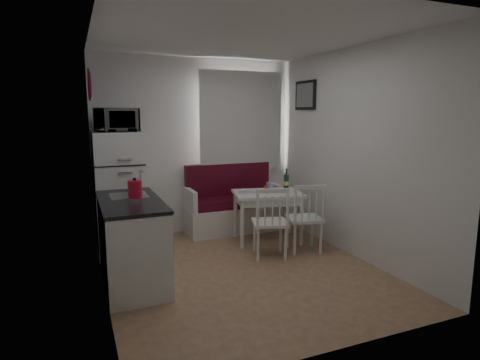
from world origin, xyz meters
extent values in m
cube|color=#95694F|center=(0.00, 0.00, 0.00)|extent=(3.00, 3.50, 0.02)
cube|color=white|center=(0.00, 0.00, 2.60)|extent=(3.00, 3.50, 0.02)
cube|color=white|center=(0.00, 1.75, 1.30)|extent=(3.00, 0.02, 2.60)
cube|color=white|center=(0.00, -1.75, 1.30)|extent=(3.00, 0.02, 2.60)
cube|color=white|center=(-1.50, 0.00, 1.30)|extent=(0.02, 3.50, 2.60)
cube|color=white|center=(1.50, 0.00, 1.30)|extent=(0.02, 3.50, 2.60)
cube|color=white|center=(0.70, 1.72, 1.62)|extent=(1.22, 0.06, 1.47)
cube|color=white|center=(0.70, 1.65, 1.68)|extent=(1.35, 0.02, 1.50)
cube|color=white|center=(-1.20, 0.15, 0.43)|extent=(0.60, 1.30, 0.86)
cube|color=black|center=(-1.20, 0.15, 0.89)|extent=(0.62, 1.32, 0.03)
cube|color=#99999E|center=(-1.18, 0.40, 0.85)|extent=(0.40, 0.40, 0.10)
cylinder|color=silver|center=(-1.02, 0.58, 1.03)|extent=(0.02, 0.02, 0.26)
cylinder|color=#1A1FA1|center=(-1.47, 1.45, 2.15)|extent=(0.03, 0.40, 0.40)
cube|color=black|center=(1.48, 1.10, 2.05)|extent=(0.04, 0.52, 0.42)
cube|color=white|center=(0.48, 1.48, 0.20)|extent=(1.43, 0.55, 0.40)
cube|color=#5A0D22|center=(0.48, 1.48, 0.46)|extent=(1.36, 0.51, 0.13)
cube|color=#5A0D22|center=(0.48, 1.69, 0.77)|extent=(1.36, 0.11, 0.51)
cube|color=white|center=(0.76, 0.86, 0.68)|extent=(1.05, 0.84, 0.04)
cube|color=white|center=(0.76, 0.86, 0.61)|extent=(0.94, 0.73, 0.11)
cylinder|color=white|center=(0.76, 0.86, 0.33)|extent=(0.06, 0.06, 0.66)
cube|color=white|center=(0.51, 0.29, 0.43)|extent=(0.52, 0.51, 0.04)
cube|color=white|center=(0.51, 0.11, 0.68)|extent=(0.40, 0.16, 0.44)
cube|color=white|center=(1.01, 0.29, 0.44)|extent=(0.51, 0.49, 0.04)
cube|color=white|center=(1.01, 0.10, 0.68)|extent=(0.41, 0.13, 0.45)
cube|color=white|center=(-1.18, 1.40, 0.78)|extent=(0.62, 0.62, 1.56)
imported|color=white|center=(-1.18, 1.35, 1.71)|extent=(0.55, 0.37, 0.30)
cylinder|color=red|center=(-1.15, 0.11, 1.01)|extent=(0.17, 0.17, 0.23)
cylinder|color=#D04F22|center=(0.71, 0.81, 0.75)|extent=(0.06, 0.06, 0.10)
cylinder|color=#89BBEA|center=(0.84, 0.91, 0.75)|extent=(0.06, 0.06, 0.10)
cylinder|color=white|center=(0.46, 0.88, 0.71)|extent=(0.24, 0.24, 0.02)
camera|label=1|loc=(-1.71, -4.07, 1.80)|focal=30.00mm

